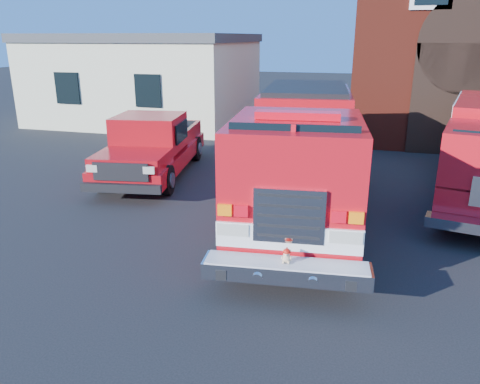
# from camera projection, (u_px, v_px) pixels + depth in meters

# --- Properties ---
(ground) EXTENTS (100.00, 100.00, 0.00)m
(ground) POSITION_uv_depth(u_px,v_px,m) (254.00, 230.00, 10.72)
(ground) COLOR black
(ground) RESTS_ON ground
(side_building) EXTENTS (10.20, 8.20, 4.35)m
(side_building) POSITION_uv_depth(u_px,v_px,m) (148.00, 77.00, 24.21)
(side_building) COLOR beige
(side_building) RESTS_ON ground
(fire_engine) EXTENTS (3.58, 9.60, 2.89)m
(fire_engine) POSITION_uv_depth(u_px,v_px,m) (302.00, 150.00, 11.76)
(fire_engine) COLOR black
(fire_engine) RESTS_ON ground
(pickup_truck) EXTENTS (3.05, 6.22, 1.95)m
(pickup_truck) POSITION_uv_depth(u_px,v_px,m) (153.00, 146.00, 14.75)
(pickup_truck) COLOR black
(pickup_truck) RESTS_ON ground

